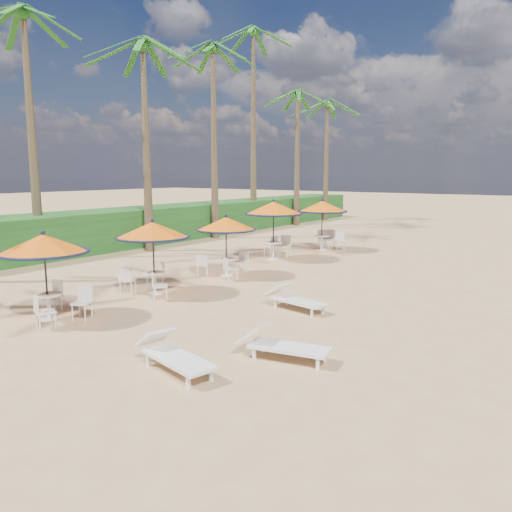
{
  "coord_description": "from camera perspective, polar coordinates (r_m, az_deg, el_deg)",
  "views": [
    {
      "loc": [
        6.24,
        -6.63,
        3.58
      ],
      "look_at": [
        -2.06,
        4.9,
        1.2
      ],
      "focal_mm": 35.0,
      "sensor_mm": 36.0,
      "label": 1
    }
  ],
  "objects": [
    {
      "name": "palm_5",
      "position": [
        33.43,
        -0.31,
        23.02
      ],
      "size": [
        5.0,
        5.0,
        12.41
      ],
      "color": "brown",
      "rests_on": "ground"
    },
    {
      "name": "lounger_near",
      "position": [
        9.39,
        -9.53,
        -10.95
      ],
      "size": [
        1.98,
        1.01,
        0.68
      ],
      "rotation": [
        0.0,
        0.0,
        -0.23
      ],
      "color": "white",
      "rests_on": "ground"
    },
    {
      "name": "station_2",
      "position": [
        17.23,
        -3.46,
        2.84
      ],
      "size": [
        2.08,
        2.13,
        2.17
      ],
      "color": "black",
      "rests_on": "ground"
    },
    {
      "name": "palm_4",
      "position": [
        28.19,
        -4.94,
        21.37
      ],
      "size": [
        5.0,
        5.0,
        10.25
      ],
      "color": "brown",
      "rests_on": "ground"
    },
    {
      "name": "scrub_hedge",
      "position": [
        26.6,
        -12.44,
        3.51
      ],
      "size": [
        3.0,
        40.0,
        1.8
      ],
      "primitive_type": "cube",
      "color": "#194716",
      "rests_on": "ground"
    },
    {
      "name": "station_3",
      "position": [
        20.67,
        2.07,
        4.9
      ],
      "size": [
        2.41,
        2.41,
        2.52
      ],
      "color": "black",
      "rests_on": "ground"
    },
    {
      "name": "lounger_mid",
      "position": [
        9.81,
        2.77,
        -10.01
      ],
      "size": [
        1.9,
        0.93,
        0.65
      ],
      "rotation": [
        0.0,
        0.0,
        0.21
      ],
      "color": "white",
      "rests_on": "ground"
    },
    {
      "name": "palm_2",
      "position": [
        23.64,
        -24.99,
        22.54
      ],
      "size": [
        5.0,
        5.0,
        10.1
      ],
      "color": "brown",
      "rests_on": "ground"
    },
    {
      "name": "ground",
      "position": [
        9.78,
        -7.15,
        -12.03
      ],
      "size": [
        160.0,
        160.0,
        0.0
      ],
      "primitive_type": "plane",
      "color": "tan",
      "rests_on": "ground"
    },
    {
      "name": "station_4",
      "position": [
        23.35,
        7.76,
        4.95
      ],
      "size": [
        2.3,
        2.31,
        2.4
      ],
      "color": "black",
      "rests_on": "ground"
    },
    {
      "name": "lounger_far",
      "position": [
        13.27,
        4.31,
        -4.84
      ],
      "size": [
        1.84,
        0.84,
        0.64
      ],
      "rotation": [
        0.0,
        0.0,
        -0.17
      ],
      "color": "white",
      "rests_on": "ground"
    },
    {
      "name": "station_0",
      "position": [
        13.06,
        -22.83,
        0.13
      ],
      "size": [
        2.13,
        2.13,
        2.22
      ],
      "color": "black",
      "rests_on": "ground"
    },
    {
      "name": "palm_7",
      "position": [
        38.97,
        8.17,
        16.07
      ],
      "size": [
        5.0,
        5.0,
        8.87
      ],
      "color": "brown",
      "rests_on": "ground"
    },
    {
      "name": "palm_6",
      "position": [
        34.83,
        4.81,
        17.11
      ],
      "size": [
        5.0,
        5.0,
        8.99
      ],
      "color": "brown",
      "rests_on": "ground"
    },
    {
      "name": "station_1",
      "position": [
        14.94,
        -11.82,
        1.89
      ],
      "size": [
        2.17,
        2.17,
        2.26
      ],
      "color": "black",
      "rests_on": "ground"
    },
    {
      "name": "palm_3",
      "position": [
        23.84,
        -12.77,
        21.13
      ],
      "size": [
        5.0,
        5.0,
        9.27
      ],
      "color": "brown",
      "rests_on": "ground"
    }
  ]
}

